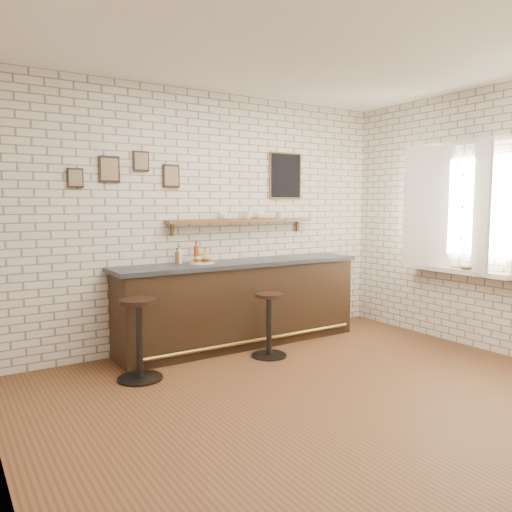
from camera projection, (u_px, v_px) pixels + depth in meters
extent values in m
plane|color=brown|center=(315.00, 393.00, 4.47)|extent=(5.00, 5.00, 0.00)
cube|color=black|center=(241.00, 305.00, 5.97)|extent=(3.00, 0.58, 0.96)
cube|color=#2D333A|center=(241.00, 263.00, 5.92)|extent=(3.10, 0.62, 0.05)
cylinder|color=olive|center=(255.00, 340.00, 5.74)|extent=(2.79, 0.04, 0.04)
cylinder|color=white|center=(202.00, 263.00, 5.67)|extent=(0.28, 0.28, 0.01)
cylinder|color=#E1A04F|center=(206.00, 262.00, 5.72)|extent=(0.05, 0.05, 0.00)
cylinder|color=#E1A04F|center=(204.00, 262.00, 5.67)|extent=(0.05, 0.05, 0.00)
cylinder|color=#E1A04F|center=(192.00, 262.00, 5.67)|extent=(0.06, 0.06, 0.00)
cylinder|color=#E1A04F|center=(203.00, 262.00, 5.72)|extent=(0.06, 0.06, 0.00)
cylinder|color=#E1A04F|center=(195.00, 263.00, 5.59)|extent=(0.06, 0.06, 0.00)
cylinder|color=#E1A04F|center=(207.00, 262.00, 5.71)|extent=(0.04, 0.04, 0.00)
cylinder|color=#E1A04F|center=(203.00, 263.00, 5.62)|extent=(0.05, 0.05, 0.00)
cylinder|color=#E1A04F|center=(196.00, 264.00, 5.56)|extent=(0.04, 0.04, 0.00)
cylinder|color=#E1A04F|center=(189.00, 263.00, 5.60)|extent=(0.05, 0.05, 0.00)
cylinder|color=#E1A04F|center=(206.00, 263.00, 5.65)|extent=(0.06, 0.06, 0.00)
cylinder|color=#E1A04F|center=(193.00, 263.00, 5.63)|extent=(0.04, 0.04, 0.00)
cylinder|color=#E1A04F|center=(204.00, 262.00, 5.67)|extent=(0.05, 0.05, 0.00)
cylinder|color=#E1A04F|center=(205.00, 262.00, 5.72)|extent=(0.05, 0.05, 0.00)
cylinder|color=brown|center=(177.00, 258.00, 5.65)|extent=(0.06, 0.06, 0.14)
cylinder|color=brown|center=(177.00, 250.00, 5.64)|extent=(0.02, 0.02, 0.03)
cylinder|color=black|center=(177.00, 248.00, 5.64)|extent=(0.02, 0.02, 0.01)
cylinder|color=white|center=(180.00, 257.00, 5.66)|extent=(0.05, 0.05, 0.16)
cylinder|color=white|center=(179.00, 248.00, 5.65)|extent=(0.02, 0.02, 0.03)
cylinder|color=black|center=(179.00, 246.00, 5.65)|extent=(0.02, 0.02, 0.01)
cylinder|color=brown|center=(196.00, 254.00, 5.77)|extent=(0.06, 0.06, 0.19)
cylinder|color=brown|center=(196.00, 244.00, 5.76)|extent=(0.02, 0.02, 0.04)
cylinder|color=black|center=(196.00, 242.00, 5.76)|extent=(0.02, 0.02, 0.01)
cylinder|color=yellow|center=(205.00, 256.00, 5.84)|extent=(0.05, 0.05, 0.13)
cylinder|color=yellow|center=(205.00, 250.00, 5.83)|extent=(0.02, 0.02, 0.03)
cylinder|color=maroon|center=(205.00, 248.00, 5.83)|extent=(0.03, 0.03, 0.01)
cylinder|color=black|center=(140.00, 378.00, 4.81)|extent=(0.44, 0.44, 0.02)
cylinder|color=black|center=(139.00, 341.00, 4.77)|extent=(0.07, 0.07, 0.72)
cylinder|color=black|center=(138.00, 301.00, 4.73)|extent=(0.37, 0.37, 0.04)
cylinder|color=black|center=(269.00, 355.00, 5.54)|extent=(0.39, 0.39, 0.02)
cylinder|color=black|center=(269.00, 326.00, 5.51)|extent=(0.06, 0.06, 0.65)
cylinder|color=black|center=(269.00, 295.00, 5.47)|extent=(0.37, 0.37, 0.04)
cube|color=brown|center=(243.00, 221.00, 6.12)|extent=(2.00, 0.18, 0.04)
cube|color=brown|center=(172.00, 229.00, 5.70)|extent=(0.03, 0.04, 0.16)
cube|color=brown|center=(298.00, 225.00, 6.67)|extent=(0.03, 0.04, 0.16)
imported|color=white|center=(222.00, 216.00, 5.95)|extent=(0.13, 0.13, 0.09)
imported|color=white|center=(248.00, 215.00, 6.15)|extent=(0.12, 0.12, 0.09)
imported|color=white|center=(259.00, 215.00, 6.24)|extent=(0.17, 0.17, 0.10)
imported|color=white|center=(280.00, 215.00, 6.41)|extent=(0.11, 0.11, 0.09)
cube|color=black|center=(109.00, 169.00, 5.26)|extent=(0.22, 0.02, 0.28)
cube|color=black|center=(141.00, 161.00, 5.44)|extent=(0.18, 0.02, 0.22)
cube|color=black|center=(171.00, 176.00, 5.64)|extent=(0.20, 0.02, 0.26)
cube|color=black|center=(75.00, 178.00, 5.08)|extent=(0.16, 0.02, 0.20)
cube|color=black|center=(285.00, 176.00, 6.50)|extent=(0.46, 0.02, 0.56)
cube|color=white|center=(457.00, 270.00, 5.91)|extent=(0.20, 1.35, 0.06)
cube|color=white|center=(466.00, 142.00, 5.79)|extent=(0.05, 1.30, 0.06)
cube|color=white|center=(460.00, 270.00, 5.95)|extent=(0.05, 1.30, 0.06)
cube|color=white|center=(422.00, 207.00, 6.37)|extent=(0.05, 0.06, 1.50)
cube|color=white|center=(479.00, 207.00, 5.54)|extent=(0.40, 0.46, 1.46)
cube|color=white|center=(434.00, 207.00, 6.04)|extent=(0.40, 0.46, 1.46)
imported|color=tan|center=(458.00, 267.00, 5.87)|extent=(0.18, 0.24, 0.02)
imported|color=tan|center=(460.00, 266.00, 5.85)|extent=(0.30, 0.30, 0.02)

